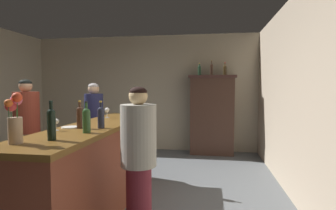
{
  "coord_description": "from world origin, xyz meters",
  "views": [
    {
      "loc": [
        1.63,
        -3.0,
        1.51
      ],
      "look_at": [
        1.12,
        0.16,
        1.3
      ],
      "focal_mm": 28.88,
      "sensor_mm": 36.0,
      "label": 1
    }
  ],
  "objects_px": {
    "wine_bottle_malbec": "(80,116)",
    "patron_by_cabinet": "(27,128)",
    "cheese_plate": "(70,127)",
    "patron_in_navy": "(94,123)",
    "wine_glass_mid": "(56,122)",
    "display_bottle_center": "(225,70)",
    "wine_bottle_riesling": "(86,119)",
    "display_bottle_midleft": "(212,69)",
    "wine_bottle_merlot": "(51,123)",
    "display_bottle_left": "(199,70)",
    "display_cabinet": "(212,113)",
    "bartender": "(139,162)",
    "wine_bottle_pinot": "(136,107)",
    "flower_arrangement": "(15,117)",
    "bar_counter": "(96,170)",
    "wine_bottle_chardonnay": "(101,116)",
    "wine_glass_front": "(107,111)"
  },
  "relations": [
    {
      "from": "display_bottle_left",
      "to": "patron_by_cabinet",
      "type": "bearing_deg",
      "value": -135.28
    },
    {
      "from": "wine_glass_front",
      "to": "patron_in_navy",
      "type": "xyz_separation_m",
      "value": [
        -0.57,
        0.82,
        -0.3
      ]
    },
    {
      "from": "display_bottle_left",
      "to": "bar_counter",
      "type": "bearing_deg",
      "value": -108.36
    },
    {
      "from": "wine_bottle_merlot",
      "to": "cheese_plate",
      "type": "xyz_separation_m",
      "value": [
        -0.2,
        0.66,
        -0.14
      ]
    },
    {
      "from": "cheese_plate",
      "to": "bartender",
      "type": "height_order",
      "value": "bartender"
    },
    {
      "from": "wine_bottle_malbec",
      "to": "patron_by_cabinet",
      "type": "distance_m",
      "value": 1.76
    },
    {
      "from": "wine_bottle_pinot",
      "to": "patron_by_cabinet",
      "type": "bearing_deg",
      "value": -170.5
    },
    {
      "from": "display_cabinet",
      "to": "wine_bottle_merlot",
      "type": "distance_m",
      "value": 4.35
    },
    {
      "from": "wine_bottle_malbec",
      "to": "patron_by_cabinet",
      "type": "height_order",
      "value": "patron_by_cabinet"
    },
    {
      "from": "display_bottle_left",
      "to": "patron_in_navy",
      "type": "distance_m",
      "value": 2.65
    },
    {
      "from": "wine_bottle_chardonnay",
      "to": "wine_glass_mid",
      "type": "distance_m",
      "value": 0.45
    },
    {
      "from": "wine_glass_front",
      "to": "display_bottle_left",
      "type": "xyz_separation_m",
      "value": [
        1.2,
        2.5,
        0.73
      ]
    },
    {
      "from": "wine_glass_mid",
      "to": "display_cabinet",
      "type": "bearing_deg",
      "value": 67.01
    },
    {
      "from": "cheese_plate",
      "to": "patron_by_cabinet",
      "type": "distance_m",
      "value": 1.63
    },
    {
      "from": "bar_counter",
      "to": "bartender",
      "type": "height_order",
      "value": "bartender"
    },
    {
      "from": "wine_bottle_merlot",
      "to": "display_bottle_left",
      "type": "xyz_separation_m",
      "value": [
        1.02,
        4.14,
        0.68
      ]
    },
    {
      "from": "bar_counter",
      "to": "cheese_plate",
      "type": "bearing_deg",
      "value": -120.34
    },
    {
      "from": "display_cabinet",
      "to": "patron_in_navy",
      "type": "distance_m",
      "value": 2.66
    },
    {
      "from": "display_bottle_center",
      "to": "patron_in_navy",
      "type": "distance_m",
      "value": 3.05
    },
    {
      "from": "patron_by_cabinet",
      "to": "cheese_plate",
      "type": "bearing_deg",
      "value": 7.48
    },
    {
      "from": "wine_glass_mid",
      "to": "display_bottle_center",
      "type": "relative_size",
      "value": 0.43
    },
    {
      "from": "wine_bottle_pinot",
      "to": "display_bottle_midleft",
      "type": "distance_m",
      "value": 2.57
    },
    {
      "from": "wine_glass_mid",
      "to": "patron_in_navy",
      "type": "xyz_separation_m",
      "value": [
        -0.5,
        1.99,
        -0.29
      ]
    },
    {
      "from": "wine_glass_front",
      "to": "display_bottle_midleft",
      "type": "xyz_separation_m",
      "value": [
        1.47,
        2.5,
        0.74
      ]
    },
    {
      "from": "display_bottle_center",
      "to": "patron_by_cabinet",
      "type": "relative_size",
      "value": 0.17
    },
    {
      "from": "bartender",
      "to": "wine_bottle_malbec",
      "type": "bearing_deg",
      "value": -13.36
    },
    {
      "from": "display_cabinet",
      "to": "patron_by_cabinet",
      "type": "bearing_deg",
      "value": -138.39
    },
    {
      "from": "cheese_plate",
      "to": "patron_in_navy",
      "type": "distance_m",
      "value": 1.89
    },
    {
      "from": "wine_glass_front",
      "to": "wine_glass_mid",
      "type": "xyz_separation_m",
      "value": [
        -0.07,
        -1.18,
        -0.02
      ]
    },
    {
      "from": "display_bottle_left",
      "to": "display_bottle_center",
      "type": "bearing_deg",
      "value": -0.0
    },
    {
      "from": "bar_counter",
      "to": "wine_glass_mid",
      "type": "relative_size",
      "value": 22.83
    },
    {
      "from": "display_bottle_center",
      "to": "wine_glass_front",
      "type": "bearing_deg",
      "value": -125.19
    },
    {
      "from": "wine_glass_front",
      "to": "wine_glass_mid",
      "type": "distance_m",
      "value": 1.18
    },
    {
      "from": "wine_bottle_merlot",
      "to": "display_bottle_midleft",
      "type": "xyz_separation_m",
      "value": [
        1.29,
        4.14,
        0.7
      ]
    },
    {
      "from": "wine_bottle_pinot",
      "to": "display_bottle_left",
      "type": "height_order",
      "value": "display_bottle_left"
    },
    {
      "from": "wine_bottle_merlot",
      "to": "wine_bottle_chardonnay",
      "type": "xyz_separation_m",
      "value": [
        0.14,
        0.68,
        -0.02
      ]
    },
    {
      "from": "patron_by_cabinet",
      "to": "wine_bottle_chardonnay",
      "type": "bearing_deg",
      "value": 14.45
    },
    {
      "from": "cheese_plate",
      "to": "patron_in_navy",
      "type": "xyz_separation_m",
      "value": [
        -0.55,
        1.8,
        -0.21
      ]
    },
    {
      "from": "wine_bottle_chardonnay",
      "to": "cheese_plate",
      "type": "xyz_separation_m",
      "value": [
        -0.34,
        -0.02,
        -0.12
      ]
    },
    {
      "from": "display_bottle_midleft",
      "to": "bar_counter",
      "type": "bearing_deg",
      "value": -112.59
    },
    {
      "from": "display_cabinet",
      "to": "wine_bottle_chardonnay",
      "type": "height_order",
      "value": "display_cabinet"
    },
    {
      "from": "cheese_plate",
      "to": "patron_by_cabinet",
      "type": "height_order",
      "value": "patron_by_cabinet"
    },
    {
      "from": "wine_bottle_riesling",
      "to": "display_bottle_center",
      "type": "bearing_deg",
      "value": 68.65
    },
    {
      "from": "flower_arrangement",
      "to": "patron_by_cabinet",
      "type": "bearing_deg",
      "value": 124.76
    },
    {
      "from": "wine_bottle_riesling",
      "to": "display_bottle_midleft",
      "type": "distance_m",
      "value": 4.0
    },
    {
      "from": "bar_counter",
      "to": "wine_bottle_merlot",
      "type": "relative_size",
      "value": 8.56
    },
    {
      "from": "wine_bottle_malbec",
      "to": "wine_bottle_chardonnay",
      "type": "relative_size",
      "value": 1.02
    },
    {
      "from": "wine_bottle_malbec",
      "to": "wine_glass_front",
      "type": "bearing_deg",
      "value": 95.57
    },
    {
      "from": "wine_bottle_pinot",
      "to": "wine_bottle_chardonnay",
      "type": "xyz_separation_m",
      "value": [
        -0.02,
        -1.26,
        -0.01
      ]
    },
    {
      "from": "display_bottle_midleft",
      "to": "patron_in_navy",
      "type": "xyz_separation_m",
      "value": [
        -2.04,
        -1.68,
        -1.04
      ]
    }
  ]
}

